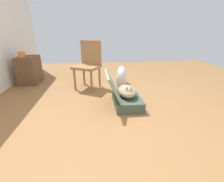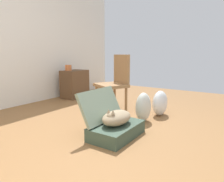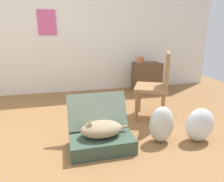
{
  "view_description": "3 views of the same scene",
  "coord_description": "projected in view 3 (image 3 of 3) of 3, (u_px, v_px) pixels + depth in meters",
  "views": [
    {
      "loc": [
        -2.01,
        0.35,
        1.12
      ],
      "look_at": [
        0.06,
        0.12,
        0.3
      ],
      "focal_mm": 24.28,
      "sensor_mm": 36.0,
      "label": 1
    },
    {
      "loc": [
        -1.75,
        -1.38,
        0.97
      ],
      "look_at": [
        0.45,
        0.1,
        0.49
      ],
      "focal_mm": 33.09,
      "sensor_mm": 36.0,
      "label": 2
    },
    {
      "loc": [
        -0.15,
        -2.01,
        1.2
      ],
      "look_at": [
        0.46,
        0.47,
        0.46
      ],
      "focal_mm": 31.98,
      "sensor_mm": 36.0,
      "label": 3
    }
  ],
  "objects": [
    {
      "name": "ground_plane",
      "position": [
        82.0,
        144.0,
        2.24
      ],
      "size": [
        7.68,
        7.68,
        0.0
      ],
      "primitive_type": "plane",
      "color": "olive",
      "rests_on": "ground"
    },
    {
      "name": "wall_back",
      "position": [
        68.0,
        28.0,
        3.98
      ],
      "size": [
        6.4,
        0.15,
        2.6
      ],
      "color": "silver",
      "rests_on": "ground"
    },
    {
      "name": "suitcase_base",
      "position": [
        102.0,
        142.0,
        2.14
      ],
      "size": [
        0.67,
        0.42,
        0.15
      ],
      "primitive_type": "cube",
      "color": "#384C3D",
      "rests_on": "ground"
    },
    {
      "name": "suitcase_lid",
      "position": [
        97.0,
        111.0,
        2.27
      ],
      "size": [
        0.67,
        0.22,
        0.39
      ],
      "primitive_type": "cube",
      "rotation": [
        1.11,
        0.0,
        0.0
      ],
      "color": "gray",
      "rests_on": "suitcase_base"
    },
    {
      "name": "cat",
      "position": [
        101.0,
        129.0,
        2.09
      ],
      "size": [
        0.52,
        0.28,
        0.21
      ],
      "color": "#998466",
      "rests_on": "suitcase_base"
    },
    {
      "name": "plastic_bag_white",
      "position": [
        162.0,
        124.0,
        2.24
      ],
      "size": [
        0.28,
        0.2,
        0.42
      ],
      "primitive_type": "ellipsoid",
      "color": "silver",
      "rests_on": "ground"
    },
    {
      "name": "plastic_bag_clear",
      "position": [
        200.0,
        125.0,
        2.27
      ],
      "size": [
        0.35,
        0.21,
        0.39
      ],
      "primitive_type": "ellipsoid",
      "color": "silver",
      "rests_on": "ground"
    },
    {
      "name": "side_table",
      "position": [
        147.0,
        77.0,
        4.24
      ],
      "size": [
        0.55,
        0.39,
        0.61
      ],
      "primitive_type": "cube",
      "color": "brown",
      "rests_on": "ground"
    },
    {
      "name": "vase_tall",
      "position": [
        141.0,
        60.0,
        4.14
      ],
      "size": [
        0.14,
        0.14,
        0.12
      ],
      "primitive_type": "cylinder",
      "color": "#CC6B38",
      "rests_on": "side_table"
    },
    {
      "name": "chair",
      "position": [
        157.0,
        83.0,
        2.81
      ],
      "size": [
        0.62,
        0.63,
        0.96
      ],
      "rotation": [
        0.0,
        0.0,
        -2.05
      ],
      "color": "olive",
      "rests_on": "ground"
    }
  ]
}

